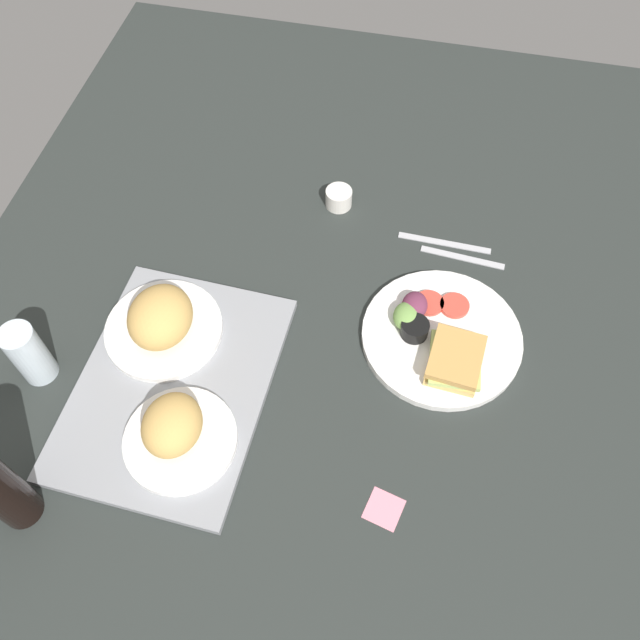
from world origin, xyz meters
TOP-DOWN VIEW (x-y plane):
  - ground_plane at (0.00, 0.00)cm, footprint 190.00×150.00cm
  - serving_tray at (-15.05, 25.92)cm, footprint 46.24×34.72cm
  - bread_plate_near at (-24.71, 21.41)cm, footprint 19.03×19.03cm
  - bread_plate_far at (-5.41, 30.54)cm, footprint 21.59×21.59cm
  - plate_with_salad at (4.50, -19.02)cm, footprint 29.70×29.70cm
  - drinking_glass at (-17.09, 50.37)cm, footprint 6.01×6.01cm
  - espresso_cup at (34.03, 5.92)cm, footprint 5.60×5.60cm
  - fork at (25.15, -21.43)cm, footprint 2.68×17.06cm
  - knife at (28.15, -17.43)cm, footprint 1.84×19.03cm
  - sticky_note at (-28.57, -14.19)cm, footprint 6.74×6.74cm

SIDE VIEW (x-z plane):
  - ground_plane at x=0.00cm, z-range -3.00..0.00cm
  - sticky_note at x=-28.57cm, z-range 0.00..0.12cm
  - fork at x=25.15cm, z-range 0.00..0.50cm
  - knife at x=28.15cm, z-range 0.00..0.50cm
  - serving_tray at x=-15.05cm, z-range 0.00..1.60cm
  - plate_with_salad at x=4.50cm, z-range -1.04..4.36cm
  - espresso_cup at x=34.03cm, z-range 0.00..4.00cm
  - bread_plate_near at x=-24.71cm, z-range 0.60..9.69cm
  - bread_plate_far at x=-5.41cm, z-range 0.60..10.96cm
  - drinking_glass at x=-17.09cm, z-range 0.00..13.10cm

